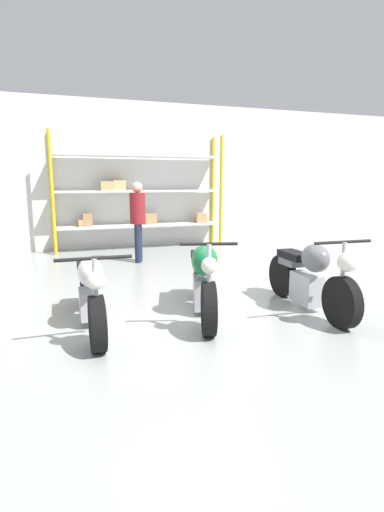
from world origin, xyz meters
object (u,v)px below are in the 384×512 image
(person_browsing, at_px, (138,216))
(motorcycle_white, at_px, (91,292))
(motorcycle_grey, at_px, (310,277))
(shelving_rack, at_px, (138,194))
(motorcycle_green, at_px, (204,280))

(person_browsing, bearing_deg, motorcycle_white, 90.14)
(motorcycle_white, bearing_deg, motorcycle_grey, 83.73)
(person_browsing, bearing_deg, shelving_rack, -81.84)
(motorcycle_white, bearing_deg, motorcycle_green, 90.74)
(motorcycle_white, distance_m, motorcycle_green, 1.39)
(shelving_rack, distance_m, motorcycle_white, 5.58)
(motorcycle_green, height_order, person_browsing, person_browsing)
(motorcycle_green, relative_size, motorcycle_grey, 1.01)
(shelving_rack, xyz_separation_m, motorcycle_grey, (1.08, -5.58, -0.89))
(motorcycle_grey, bearing_deg, shelving_rack, -166.14)
(shelving_rack, relative_size, motorcycle_grey, 2.11)
(shelving_rack, distance_m, motorcycle_grey, 5.75)
(shelving_rack, distance_m, motorcycle_green, 5.33)
(motorcycle_white, bearing_deg, shelving_rack, 163.19)
(motorcycle_white, height_order, motorcycle_green, motorcycle_green)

